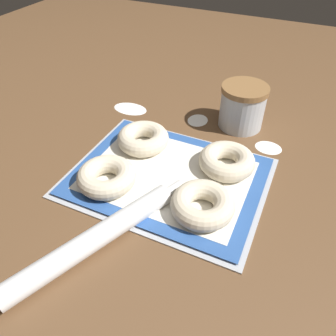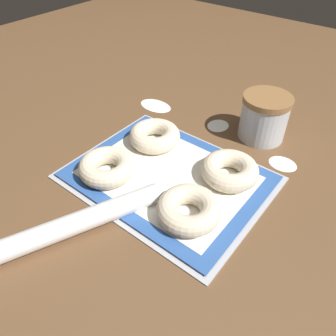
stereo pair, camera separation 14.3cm
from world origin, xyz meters
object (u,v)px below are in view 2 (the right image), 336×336
Objects in this scene: bagel_back_right at (230,170)px; rolling_pin at (75,224)px; bagel_back_left at (155,136)px; flour_canister at (264,117)px; bagel_front_right at (189,209)px; bagel_front_left at (107,167)px; baking_tray at (168,177)px.

bagel_back_right reaches higher than rolling_pin.
bagel_back_left is 1.04× the size of flour_canister.
bagel_back_left and bagel_back_right have the same top height.
bagel_front_right is 0.16m from bagel_back_right.
bagel_front_left is 0.17m from bagel_back_left.
rolling_pin is at bearing -134.51° from bagel_front_right.
flour_canister is at bearing 47.03° from bagel_back_left.
flour_canister reaches higher than bagel_back_right.
bagel_front_left is at bearing -143.05° from baking_tray.
bagel_front_right and bagel_back_right have the same top height.
bagel_front_left is 0.24m from bagel_front_right.
bagel_front_left is 0.30m from bagel_back_right.
bagel_front_left is 1.00× the size of bagel_back_left.
flour_canister is at bearing 75.23° from rolling_pin.
flour_canister is (-0.02, 0.39, 0.03)m from bagel_front_right.
bagel_back_right is (0.24, 0.00, 0.00)m from bagel_back_left.
bagel_back_left is at bearing 100.88° from rolling_pin.
baking_tray is 3.40× the size of bagel_back_right.
baking_tray is at bearing -144.84° from bagel_back_right.
bagel_front_left is at bearing 113.72° from rolling_pin.
baking_tray is 0.33m from flour_canister.
rolling_pin is at bearing -117.16° from bagel_back_right.
bagel_front_left is 1.00× the size of bagel_front_right.
bagel_front_right is at bearing 2.81° from bagel_front_left.
bagel_back_right is 0.38m from rolling_pin.
bagel_back_right is 1.04× the size of flour_canister.
flour_canister is (0.10, 0.31, 0.06)m from baking_tray.
bagel_back_right is at bearing 35.16° from baking_tray.
baking_tray is 0.25m from rolling_pin.
flour_canister reaches higher than bagel_back_left.
flour_canister is at bearing 72.46° from baking_tray.
bagel_front_left is 0.17m from rolling_pin.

